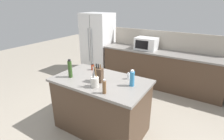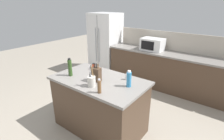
{
  "view_description": "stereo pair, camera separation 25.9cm",
  "coord_description": "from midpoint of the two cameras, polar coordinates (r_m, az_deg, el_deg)",
  "views": [
    {
      "loc": [
        1.5,
        -2.05,
        2.1
      ],
      "look_at": [
        0.0,
        0.35,
        0.99
      ],
      "focal_mm": 28.0,
      "sensor_mm": 36.0,
      "label": 1
    },
    {
      "loc": [
        1.71,
        -1.91,
        2.1
      ],
      "look_at": [
        0.0,
        0.35,
        0.99
      ],
      "focal_mm": 28.0,
      "sensor_mm": 36.0,
      "label": 2
    }
  ],
  "objects": [
    {
      "name": "ground_plane",
      "position": [
        3.3,
        -1.5,
        -18.1
      ],
      "size": [
        14.0,
        14.0,
        0.0
      ],
      "primitive_type": "plane",
      "color": "gray"
    },
    {
      "name": "back_counter_run",
      "position": [
        4.67,
        18.55,
        -0.18
      ],
      "size": [
        3.05,
        0.66,
        0.94
      ],
      "color": "#4C3828",
      "rests_on": "ground_plane"
    },
    {
      "name": "wall_backsplash",
      "position": [
        4.77,
        20.82,
        8.77
      ],
      "size": [
        3.01,
        0.03,
        0.46
      ],
      "primitive_type": "cube",
      "color": "#B2A899",
      "rests_on": "back_counter_run"
    },
    {
      "name": "kitchen_island",
      "position": [
        3.02,
        -1.58,
        -11.17
      ],
      "size": [
        1.53,
        0.89,
        0.94
      ],
      "color": "#4C3828",
      "rests_on": "ground_plane"
    },
    {
      "name": "refrigerator",
      "position": [
        5.5,
        -0.82,
        8.78
      ],
      "size": [
        0.87,
        0.75,
        1.8
      ],
      "color": "white",
      "rests_on": "ground_plane"
    },
    {
      "name": "microwave",
      "position": [
        4.63,
        14.68,
        8.1
      ],
      "size": [
        0.55,
        0.39,
        0.3
      ],
      "color": "white",
      "rests_on": "back_counter_run"
    },
    {
      "name": "knife_block",
      "position": [
        2.69,
        -2.35,
        -1.49
      ],
      "size": [
        0.14,
        0.12,
        0.29
      ],
      "rotation": [
        0.0,
        0.0,
        0.16
      ],
      "color": "#4C3828",
      "rests_on": "kitchen_island"
    },
    {
      "name": "utensil_crock",
      "position": [
        2.55,
        -3.83,
        -3.64
      ],
      "size": [
        0.12,
        0.12,
        0.32
      ],
      "color": "beige",
      "rests_on": "kitchen_island"
    },
    {
      "name": "dish_soap_bottle",
      "position": [
        2.54,
        8.47,
        -3.04
      ],
      "size": [
        0.07,
        0.07,
        0.25
      ],
      "color": "#3384BC",
      "rests_on": "kitchen_island"
    },
    {
      "name": "spice_jar_paprika",
      "position": [
        3.2,
        -3.73,
        1.11
      ],
      "size": [
        0.06,
        0.06,
        0.12
      ],
      "color": "#B73D1E",
      "rests_on": "kitchen_island"
    },
    {
      "name": "pepper_grinder",
      "position": [
        2.35,
        -1.01,
        -5.45
      ],
      "size": [
        0.05,
        0.05,
        0.21
      ],
      "color": "brown",
      "rests_on": "kitchen_island"
    },
    {
      "name": "salt_shaker",
      "position": [
        2.79,
        7.55,
        -2.22
      ],
      "size": [
        0.05,
        0.05,
        0.11
      ],
      "color": "silver",
      "rests_on": "kitchen_island"
    },
    {
      "name": "olive_oil_bottle",
      "position": [
        2.94,
        -11.14,
        0.75
      ],
      "size": [
        0.07,
        0.07,
        0.31
      ],
      "color": "#2D4C1E",
      "rests_on": "kitchen_island"
    }
  ]
}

